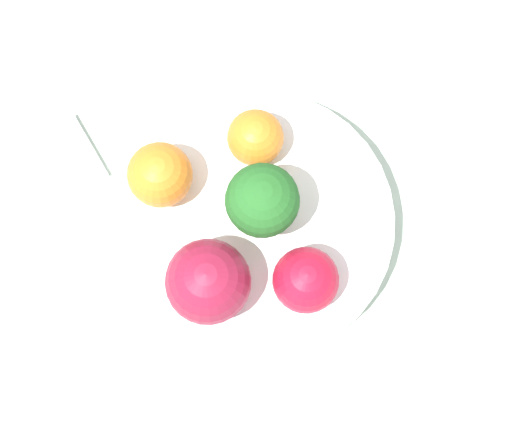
# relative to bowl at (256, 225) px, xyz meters

# --- Properties ---
(ground_plane) EXTENTS (6.00, 6.00, 0.00)m
(ground_plane) POSITION_rel_bowl_xyz_m (0.00, 0.00, -0.04)
(ground_plane) COLOR gray
(table_surface) EXTENTS (1.20, 1.20, 0.02)m
(table_surface) POSITION_rel_bowl_xyz_m (0.00, 0.00, -0.03)
(table_surface) COLOR #B2C6B2
(table_surface) RESTS_ON ground_plane
(bowl) EXTENTS (0.21, 0.21, 0.04)m
(bowl) POSITION_rel_bowl_xyz_m (0.00, 0.00, 0.00)
(bowl) COLOR white
(bowl) RESTS_ON table_surface
(broccoli) EXTENTS (0.05, 0.05, 0.07)m
(broccoli) POSITION_rel_bowl_xyz_m (0.00, 0.01, 0.06)
(broccoli) COLOR #8CB76B
(broccoli) RESTS_ON bowl
(apple_red) EXTENTS (0.06, 0.06, 0.06)m
(apple_red) POSITION_rel_bowl_xyz_m (0.02, -0.06, 0.05)
(apple_red) COLOR maroon
(apple_red) RESTS_ON bowl
(apple_green) EXTENTS (0.05, 0.05, 0.05)m
(apple_green) POSITION_rel_bowl_xyz_m (0.06, -0.00, 0.04)
(apple_green) COLOR #B7142D
(apple_green) RESTS_ON bowl
(orange_front) EXTENTS (0.04, 0.04, 0.04)m
(orange_front) POSITION_rel_bowl_xyz_m (-0.05, 0.03, 0.04)
(orange_front) COLOR orange
(orange_front) RESTS_ON bowl
(orange_back) EXTENTS (0.05, 0.05, 0.05)m
(orange_back) POSITION_rel_bowl_xyz_m (-0.06, -0.04, 0.04)
(orange_back) COLOR orange
(orange_back) RESTS_ON bowl
(spoon) EXTENTS (0.06, 0.02, 0.01)m
(spoon) POSITION_rel_bowl_xyz_m (-0.14, -0.08, -0.02)
(spoon) COLOR silver
(spoon) RESTS_ON table_surface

